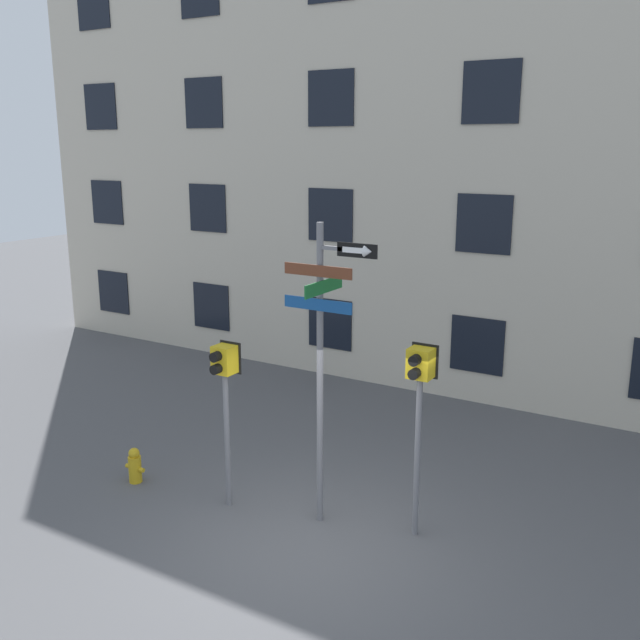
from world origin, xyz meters
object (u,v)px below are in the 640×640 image
object	(u,v)px
pedestrian_signal_left	(225,381)
pedestrian_signal_right	(419,389)
street_sign_pole	(324,348)
fire_hydrant	(135,466)

from	to	relation	value
pedestrian_signal_left	pedestrian_signal_right	size ratio (longest dim) A/B	0.92
street_sign_pole	fire_hydrant	bearing A→B (deg)	-171.08
pedestrian_signal_right	fire_hydrant	distance (m)	4.80
street_sign_pole	fire_hydrant	world-z (taller)	street_sign_pole
street_sign_pole	pedestrian_signal_left	world-z (taller)	street_sign_pole
fire_hydrant	pedestrian_signal_left	bearing A→B (deg)	5.97
pedestrian_signal_right	fire_hydrant	world-z (taller)	pedestrian_signal_right
pedestrian_signal_left	fire_hydrant	distance (m)	2.37
street_sign_pole	pedestrian_signal_left	xyz separation A→B (m)	(-1.43, -0.31, -0.62)
street_sign_pole	pedestrian_signal_right	bearing A→B (deg)	15.29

